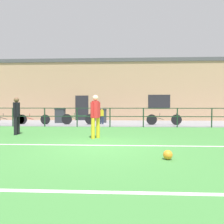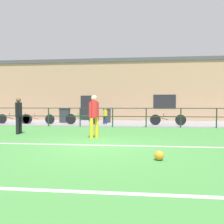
{
  "view_description": "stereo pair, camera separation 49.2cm",
  "coord_description": "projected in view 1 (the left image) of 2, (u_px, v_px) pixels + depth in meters",
  "views": [
    {
      "loc": [
        0.74,
        -6.7,
        1.36
      ],
      "look_at": [
        0.27,
        2.92,
        1.01
      ],
      "focal_mm": 33.99,
      "sensor_mm": 36.0,
      "label": 1
    },
    {
      "loc": [
        1.23,
        -6.66,
        1.36
      ],
      "look_at": [
        0.27,
        2.92,
        1.01
      ],
      "focal_mm": 33.99,
      "sensor_mm": 36.0,
      "label": 2
    }
  ],
  "objects": [
    {
      "name": "pavement_strip",
      "position": [
        112.0,
        123.0,
        15.26
      ],
      "size": [
        48.0,
        5.0,
        0.02
      ],
      "primitive_type": "cube",
      "color": "gray",
      "rests_on": "ground"
    },
    {
      "name": "clubhouse_facade",
      "position": [
        114.0,
        90.0,
        18.85
      ],
      "size": [
        28.0,
        2.56,
        5.2
      ],
      "color": "tan",
      "rests_on": "ground"
    },
    {
      "name": "field_line_touchline",
      "position": [
        100.0,
        145.0,
        7.02
      ],
      "size": [
        36.0,
        0.11,
        0.0
      ],
      "primitive_type": "cube",
      "color": "white",
      "rests_on": "ground"
    },
    {
      "name": "spectator_child",
      "position": [
        102.0,
        115.0,
        14.27
      ],
      "size": [
        0.29,
        0.2,
        1.12
      ],
      "rotation": [
        0.0,
        0.0,
        2.78
      ],
      "color": "#232D4C",
      "rests_on": "pavement_strip"
    },
    {
      "name": "bicycle_parked_1",
      "position": [
        7.0,
        119.0,
        14.28
      ],
      "size": [
        2.34,
        0.04,
        0.75
      ],
      "color": "black",
      "rests_on": "pavement_strip"
    },
    {
      "name": "bicycle_parked_4",
      "position": [
        78.0,
        119.0,
        14.05
      ],
      "size": [
        2.28,
        0.04,
        0.79
      ],
      "color": "black",
      "rests_on": "pavement_strip"
    },
    {
      "name": "player_striker",
      "position": [
        95.0,
        114.0,
        8.44
      ],
      "size": [
        0.36,
        0.37,
        1.73
      ],
      "rotation": [
        0.0,
        0.0,
        0.8
      ],
      "color": "gold",
      "rests_on": "ground"
    },
    {
      "name": "player_goalkeeper",
      "position": [
        17.0,
        113.0,
        9.49
      ],
      "size": [
        0.29,
        0.46,
        1.67
      ],
      "rotation": [
        0.0,
        0.0,
        4.73
      ],
      "color": "black",
      "rests_on": "ground"
    },
    {
      "name": "ground",
      "position": [
        99.0,
        147.0,
        6.77
      ],
      "size": [
        60.0,
        44.0,
        0.04
      ],
      "primitive_type": "cube",
      "color": "#42843D"
    },
    {
      "name": "perimeter_fence",
      "position": [
        110.0,
        115.0,
        12.73
      ],
      "size": [
        36.07,
        0.07,
        1.15
      ],
      "color": "#193823",
      "rests_on": "ground"
    },
    {
      "name": "trash_bin_0",
      "position": [
        103.0,
        116.0,
        15.57
      ],
      "size": [
        0.54,
        0.46,
        1.01
      ],
      "color": "#33383D",
      "rests_on": "pavement_strip"
    },
    {
      "name": "bicycle_parked_2",
      "position": [
        34.0,
        119.0,
        14.2
      ],
      "size": [
        2.24,
        0.04,
        0.75
      ],
      "color": "black",
      "rests_on": "pavement_strip"
    },
    {
      "name": "bicycle_parked_3",
      "position": [
        164.0,
        119.0,
        13.78
      ],
      "size": [
        2.28,
        0.04,
        0.77
      ],
      "color": "black",
      "rests_on": "pavement_strip"
    },
    {
      "name": "trash_bin_1",
      "position": [
        60.0,
        116.0,
        15.39
      ],
      "size": [
        0.69,
        0.58,
        1.04
      ],
      "color": "#33383D",
      "rests_on": "pavement_strip"
    },
    {
      "name": "soccer_ball_match",
      "position": [
        168.0,
        155.0,
        5.21
      ],
      "size": [
        0.23,
        0.23,
        0.23
      ],
      "primitive_type": "sphere",
      "color": "orange",
      "rests_on": "ground"
    },
    {
      "name": "field_line_hash",
      "position": [
        75.0,
        192.0,
        3.29
      ],
      "size": [
        36.0,
        0.11,
        0.0
      ],
      "primitive_type": "cube",
      "color": "white",
      "rests_on": "ground"
    }
  ]
}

